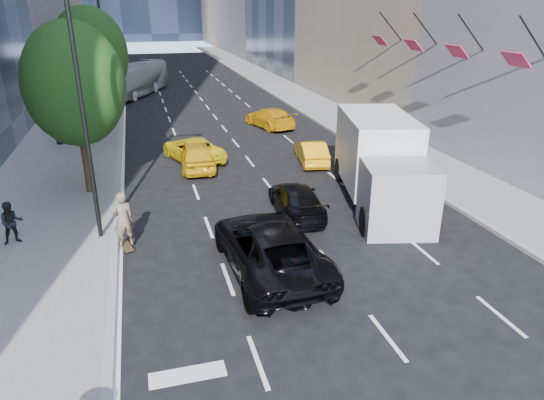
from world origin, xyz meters
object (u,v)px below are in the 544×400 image
object	(u,v)px
black_sedan_mercedes	(297,200)
black_sedan_lincoln	(270,247)
box_truck	(381,162)
skateboarder	(123,223)
city_bus	(134,79)

from	to	relation	value
black_sedan_mercedes	black_sedan_lincoln	bearing A→B (deg)	66.99
black_sedan_mercedes	box_truck	world-z (taller)	box_truck
skateboarder	box_truck	xyz separation A→B (m)	(10.68, 1.63, 0.85)
black_sedan_lincoln	black_sedan_mercedes	bearing A→B (deg)	-121.21
skateboarder	black_sedan_lincoln	xyz separation A→B (m)	(4.55, -2.80, -0.17)
city_bus	box_truck	xyz separation A→B (m)	(9.88, -30.94, 0.33)
box_truck	black_sedan_lincoln	bearing A→B (deg)	-130.52
black_sedan_lincoln	box_truck	bearing A→B (deg)	-146.51
skateboarder	black_sedan_mercedes	world-z (taller)	skateboarder
skateboarder	black_sedan_mercedes	xyz separation A→B (m)	(6.80, 1.28, -0.36)
black_sedan_mercedes	city_bus	bearing A→B (deg)	-73.27
black_sedan_lincoln	box_truck	distance (m)	7.63
black_sedan_lincoln	city_bus	size ratio (longest dim) A/B	0.55
skateboarder	black_sedan_lincoln	size ratio (longest dim) A/B	0.34
city_bus	skateboarder	bearing A→B (deg)	-66.87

